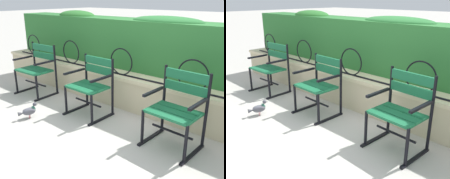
# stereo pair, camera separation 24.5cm
# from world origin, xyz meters

# --- Properties ---
(ground_plane) EXTENTS (60.00, 60.00, 0.00)m
(ground_plane) POSITION_xyz_m (0.00, 0.00, 0.00)
(ground_plane) COLOR #BCB7AD
(stone_wall) EXTENTS (6.74, 0.41, 0.52)m
(stone_wall) POSITION_xyz_m (0.00, 0.82, 0.26)
(stone_wall) COLOR beige
(stone_wall) RESTS_ON ground
(iron_arch_fence) EXTENTS (6.21, 0.02, 0.42)m
(iron_arch_fence) POSITION_xyz_m (-0.31, 0.74, 0.70)
(iron_arch_fence) COLOR black
(iron_arch_fence) RESTS_ON stone_wall
(hedge_row) EXTENTS (6.60, 0.58, 0.90)m
(hedge_row) POSITION_xyz_m (-0.00, 1.29, 0.95)
(hedge_row) COLOR #2D7033
(hedge_row) RESTS_ON stone_wall
(park_chair_leftmost) EXTENTS (0.65, 0.55, 0.88)m
(park_chair_leftmost) POSITION_xyz_m (-1.90, 0.28, 0.47)
(park_chair_leftmost) COLOR #19663D
(park_chair_leftmost) RESTS_ON ground
(park_chair_centre_left) EXTENTS (0.59, 0.53, 0.85)m
(park_chair_centre_left) POSITION_xyz_m (-0.54, 0.25, 0.46)
(park_chair_centre_left) COLOR #19663D
(park_chair_centre_left) RESTS_ON ground
(park_chair_centre_right) EXTENTS (0.62, 0.55, 0.90)m
(park_chair_centre_right) POSITION_xyz_m (0.82, 0.25, 0.47)
(park_chair_centre_right) COLOR #19663D
(park_chair_centre_right) RESTS_ON ground
(pigeon_near_chairs) EXTENTS (0.15, 0.29, 0.22)m
(pigeon_near_chairs) POSITION_xyz_m (-1.12, -0.46, 0.11)
(pigeon_near_chairs) COLOR #5B5B66
(pigeon_near_chairs) RESTS_ON ground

